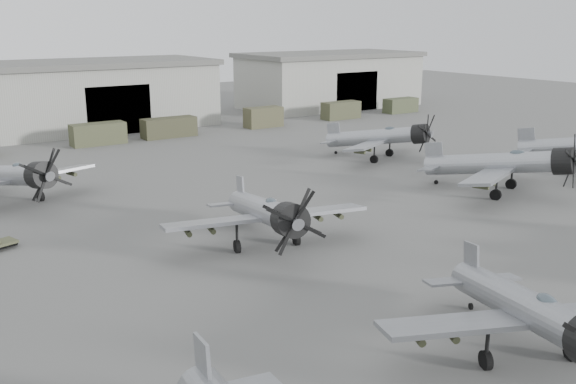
# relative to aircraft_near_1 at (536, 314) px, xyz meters

# --- Properties ---
(ground) EXTENTS (220.00, 220.00, 0.00)m
(ground) POSITION_rel_aircraft_near_1_xyz_m (5.65, 7.66, -2.31)
(ground) COLOR #555553
(ground) RESTS_ON ground
(hangar_center) EXTENTS (29.00, 14.80, 8.70)m
(hangar_center) POSITION_rel_aircraft_near_1_xyz_m (5.65, 69.62, 2.07)
(hangar_center) COLOR gray
(hangar_center) RESTS_ON ground
(hangar_right) EXTENTS (29.00, 14.80, 8.70)m
(hangar_right) POSITION_rel_aircraft_near_1_xyz_m (43.65, 69.62, 2.07)
(hangar_right) COLOR gray
(hangar_right) RESTS_ON ground
(support_truck_3) EXTENTS (6.06, 2.20, 2.45)m
(support_truck_3) POSITION_rel_aircraft_near_1_xyz_m (1.21, 57.66, -1.08)
(support_truck_3) COLOR #42462D
(support_truck_3) RESTS_ON ground
(support_truck_4) EXTENTS (6.57, 2.20, 2.35)m
(support_truck_4) POSITION_rel_aircraft_near_1_xyz_m (9.86, 57.66, -1.13)
(support_truck_4) COLOR #393925
(support_truck_4) RESTS_ON ground
(support_truck_5) EXTENTS (5.03, 2.20, 2.63)m
(support_truck_5) POSITION_rel_aircraft_near_1_xyz_m (23.33, 57.66, -0.99)
(support_truck_5) COLOR #46452E
(support_truck_5) RESTS_ON ground
(support_truck_6) EXTENTS (5.74, 2.20, 2.45)m
(support_truck_6) POSITION_rel_aircraft_near_1_xyz_m (36.44, 57.66, -1.08)
(support_truck_6) COLOR #41432C
(support_truck_6) RESTS_ON ground
(support_truck_7) EXTENTS (5.53, 2.20, 2.18)m
(support_truck_7) POSITION_rel_aircraft_near_1_xyz_m (48.15, 57.66, -1.21)
(support_truck_7) COLOR #41472E
(support_truck_7) RESTS_ON ground
(aircraft_near_1) EXTENTS (12.41, 11.25, 5.07)m
(aircraft_near_1) POSITION_rel_aircraft_near_1_xyz_m (0.00, 0.00, 0.00)
(aircraft_near_1) COLOR gray
(aircraft_near_1) RESTS_ON ground
(aircraft_mid_1) EXTENTS (12.91, 11.62, 5.13)m
(aircraft_mid_1) POSITION_rel_aircraft_near_1_xyz_m (-1.43, 17.71, 0.03)
(aircraft_mid_1) COLOR #989AA0
(aircraft_mid_1) RESTS_ON ground
(aircraft_mid_2) EXTENTS (13.78, 12.45, 5.58)m
(aircraft_mid_2) POSITION_rel_aircraft_near_1_xyz_m (21.46, 17.76, 0.23)
(aircraft_mid_2) COLOR #979A9F
(aircraft_mid_2) RESTS_ON ground
(aircraft_far_0) EXTENTS (13.06, 11.76, 5.21)m
(aircraft_far_0) POSITION_rel_aircraft_near_1_xyz_m (-12.10, 36.31, 0.06)
(aircraft_far_0) COLOR #94969C
(aircraft_far_0) RESTS_ON ground
(aircraft_far_1) EXTENTS (12.47, 11.30, 5.10)m
(aircraft_far_1) POSITION_rel_aircraft_near_1_xyz_m (22.41, 33.37, 0.01)
(aircraft_far_1) COLOR #999CA1
(aircraft_far_1) RESTS_ON ground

